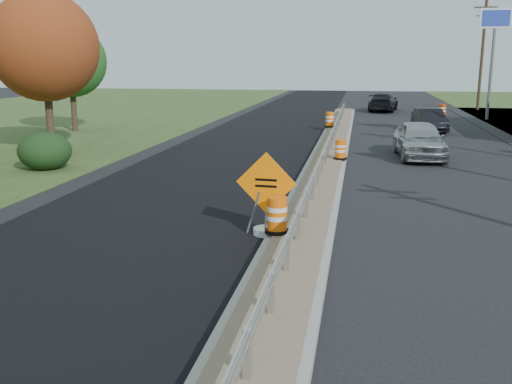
% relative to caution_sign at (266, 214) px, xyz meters
% --- Properties ---
extents(ground, '(140.00, 140.00, 0.00)m').
position_rel_caution_sign_xyz_m(ground, '(0.90, 1.07, -0.53)').
color(ground, black).
rests_on(ground, ground).
extents(milled_overlay, '(7.20, 120.00, 0.01)m').
position_rel_caution_sign_xyz_m(milled_overlay, '(-3.50, 11.07, -0.53)').
color(milled_overlay, black).
rests_on(milled_overlay, ground).
extents(median, '(1.60, 55.00, 0.23)m').
position_rel_caution_sign_xyz_m(median, '(0.90, 9.07, -0.42)').
color(median, gray).
rests_on(median, ground).
extents(guardrail, '(0.10, 46.15, 0.72)m').
position_rel_caution_sign_xyz_m(guardrail, '(0.90, 10.07, 0.19)').
color(guardrail, silver).
rests_on(guardrail, median).
extents(pylon_sign_north, '(2.20, 0.30, 7.90)m').
position_rel_caution_sign_xyz_m(pylon_sign_north, '(11.40, 31.07, 5.94)').
color(pylon_sign_north, slate).
rests_on(pylon_sign_north, ground).
extents(utility_pole_north, '(1.90, 0.26, 9.40)m').
position_rel_caution_sign_xyz_m(utility_pole_north, '(12.40, 40.07, 4.40)').
color(utility_pole_north, '#473523').
rests_on(utility_pole_north, ground).
extents(hedge_north, '(2.09, 2.09, 1.52)m').
position_rel_caution_sign_xyz_m(hedge_north, '(-10.10, 7.07, 0.23)').
color(hedge_north, black).
rests_on(hedge_north, ground).
extents(tree_near_red, '(4.95, 4.95, 7.35)m').
position_rel_caution_sign_xyz_m(tree_near_red, '(-12.10, 11.07, 4.33)').
color(tree_near_red, '#473523').
rests_on(tree_near_red, ground).
extents(tree_near_back, '(4.29, 4.29, 6.37)m').
position_rel_caution_sign_xyz_m(tree_near_back, '(-15.10, 19.07, 3.68)').
color(tree_near_back, '#473523').
rests_on(tree_near_back, ground).
extents(caution_sign, '(1.52, 0.64, 2.10)m').
position_rel_caution_sign_xyz_m(caution_sign, '(0.00, 0.00, 0.00)').
color(caution_sign, white).
rests_on(caution_sign, ground).
extents(barrel_median_near, '(0.60, 0.60, 0.87)m').
position_rel_caution_sign_xyz_m(barrel_median_near, '(0.35, -0.49, 0.12)').
color(barrel_median_near, black).
rests_on(barrel_median_near, median).
extents(barrel_median_mid, '(0.56, 0.56, 0.82)m').
position_rel_caution_sign_xyz_m(barrel_median_mid, '(1.45, 10.36, 0.09)').
color(barrel_median_mid, black).
rests_on(barrel_median_mid, median).
extents(barrel_median_far, '(0.63, 0.63, 0.93)m').
position_rel_caution_sign_xyz_m(barrel_median_far, '(0.35, 22.13, 0.14)').
color(barrel_median_far, black).
rests_on(barrel_median_far, median).
extents(barrel_shoulder_far, '(0.64, 0.64, 0.94)m').
position_rel_caution_sign_xyz_m(barrel_shoulder_far, '(8.53, 33.39, -0.09)').
color(barrel_shoulder_far, black).
rests_on(barrel_shoulder_far, ground).
extents(car_silver, '(2.27, 4.95, 1.65)m').
position_rel_caution_sign_xyz_m(car_silver, '(4.86, 12.74, 0.29)').
color(car_silver, '#B2B2B7').
rests_on(car_silver, ground).
extents(car_dark_mid, '(1.92, 4.35, 1.39)m').
position_rel_caution_sign_xyz_m(car_dark_mid, '(6.39, 22.86, 0.16)').
color(car_dark_mid, black).
rests_on(car_dark_mid, ground).
extents(car_dark_far, '(2.86, 5.60, 1.56)m').
position_rel_caution_sign_xyz_m(car_dark_far, '(4.10, 37.18, 0.24)').
color(car_dark_far, black).
rests_on(car_dark_far, ground).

